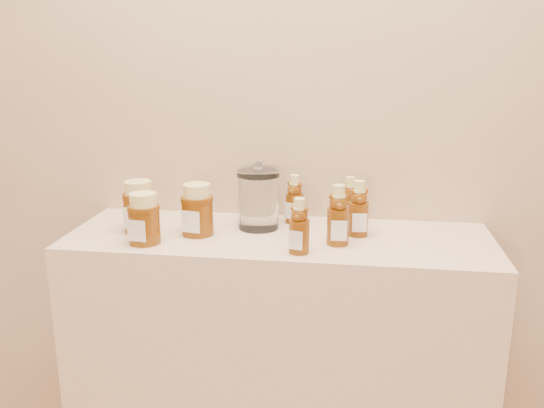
% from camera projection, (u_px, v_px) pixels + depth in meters
% --- Properties ---
extents(wall_back, '(3.50, 0.02, 2.70)m').
position_uv_depth(wall_back, '(288.00, 70.00, 1.70)').
color(wall_back, tan).
rests_on(wall_back, ground).
extents(display_table, '(1.20, 0.40, 0.90)m').
position_uv_depth(display_table, '(278.00, 375.00, 1.75)').
color(display_table, beige).
rests_on(display_table, ground).
extents(bear_bottle_back_left, '(0.08, 0.08, 0.17)m').
position_uv_depth(bear_bottle_back_left, '(294.00, 196.00, 1.73)').
color(bear_bottle_back_left, '#572806').
rests_on(bear_bottle_back_left, display_table).
extents(bear_bottle_back_mid, '(0.07, 0.07, 0.17)m').
position_uv_depth(bear_bottle_back_mid, '(350.00, 198.00, 1.71)').
color(bear_bottle_back_mid, '#572806').
rests_on(bear_bottle_back_mid, display_table).
extents(bear_bottle_back_right, '(0.07, 0.07, 0.18)m').
position_uv_depth(bear_bottle_back_right, '(359.00, 205.00, 1.61)').
color(bear_bottle_back_right, '#572806').
rests_on(bear_bottle_back_right, display_table).
extents(bear_bottle_front_left, '(0.07, 0.07, 0.17)m').
position_uv_depth(bear_bottle_front_left, '(299.00, 222.00, 1.47)').
color(bear_bottle_front_left, '#572806').
rests_on(bear_bottle_front_left, display_table).
extents(bear_bottle_front_right, '(0.07, 0.07, 0.19)m').
position_uv_depth(bear_bottle_front_right, '(338.00, 211.00, 1.54)').
color(bear_bottle_front_right, '#572806').
rests_on(bear_bottle_front_right, display_table).
extents(honey_jar_left, '(0.10, 0.10, 0.15)m').
position_uv_depth(honey_jar_left, '(139.00, 206.00, 1.65)').
color(honey_jar_left, '#572806').
rests_on(honey_jar_left, display_table).
extents(honey_jar_back, '(0.11, 0.11, 0.15)m').
position_uv_depth(honey_jar_back, '(197.00, 209.00, 1.62)').
color(honey_jar_back, '#572806').
rests_on(honey_jar_back, display_table).
extents(honey_jar_front, '(0.10, 0.10, 0.14)m').
position_uv_depth(honey_jar_front, '(144.00, 218.00, 1.55)').
color(honey_jar_front, '#572806').
rests_on(honey_jar_front, display_table).
extents(glass_canister, '(0.17, 0.17, 0.19)m').
position_uv_depth(glass_canister, '(258.00, 196.00, 1.67)').
color(glass_canister, white).
rests_on(glass_canister, display_table).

